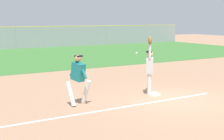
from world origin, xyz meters
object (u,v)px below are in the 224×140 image
at_px(first_base, 154,94).
at_px(parked_car_silver, 34,39).
at_px(fielder, 150,66).
at_px(runner, 78,76).
at_px(baseball, 137,53).
at_px(parked_car_black, 76,37).

relative_size(first_base, parked_car_silver, 0.08).
relative_size(fielder, runner, 1.33).
bearing_deg(runner, fielder, -19.08).
bearing_deg(runner, baseball, -14.23).
distance_m(baseball, parked_car_silver, 26.86).
relative_size(runner, parked_car_silver, 0.38).
distance_m(baseball, parked_car_black, 28.45).
distance_m(fielder, baseball, 0.72).
relative_size(baseball, parked_car_silver, 0.02).
relative_size(first_base, parked_car_black, 0.08).
xyz_separation_m(parked_car_silver, parked_car_black, (5.44, 0.30, 0.00)).
xyz_separation_m(first_base, parked_car_silver, (3.32, 26.91, 0.63)).
bearing_deg(fielder, parked_car_black, -71.24).
relative_size(parked_car_silver, parked_car_black, 0.99).
distance_m(fielder, parked_car_black, 28.50).
distance_m(runner, parked_car_black, 29.56).
relative_size(first_base, baseball, 5.14).
bearing_deg(baseball, parked_car_black, 70.82).
distance_m(fielder, runner, 2.99).
distance_m(runner, parked_car_silver, 27.53).
height_order(fielder, parked_car_silver, fielder).
relative_size(first_base, runner, 0.22).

